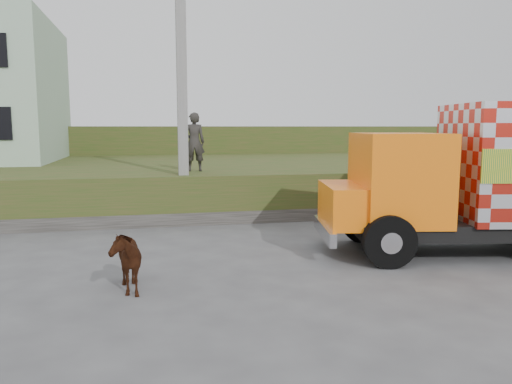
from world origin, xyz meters
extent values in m
plane|color=#474749|center=(0.00, 0.00, 0.00)|extent=(120.00, 120.00, 0.00)
cube|color=#2E4B19|center=(0.00, 10.00, 0.75)|extent=(40.00, 12.00, 1.50)
cube|color=#2E4B19|center=(0.00, 22.00, 1.50)|extent=(40.00, 12.00, 3.00)
cube|color=#595651|center=(-2.00, 4.20, 0.20)|extent=(16.00, 0.50, 0.40)
cube|color=gray|center=(-1.00, 4.60, 4.00)|extent=(0.30, 0.30, 8.00)
cube|color=black|center=(6.06, -0.74, 0.67)|extent=(7.31, 3.53, 0.36)
cube|color=orange|center=(3.63, -0.28, 1.80)|extent=(2.26, 2.67, 2.06)
cube|color=orange|center=(2.46, -0.07, 1.18)|extent=(1.41, 2.32, 0.93)
cube|color=silver|center=(1.95, 0.03, 0.57)|extent=(0.59, 2.36, 0.31)
cylinder|color=black|center=(2.90, -1.35, 0.57)|extent=(1.18, 0.56, 1.13)
cylinder|color=black|center=(3.34, 0.97, 0.57)|extent=(1.18, 0.56, 1.13)
imported|color=#36190D|center=(-2.55, -1.73, 0.60)|extent=(0.89, 1.50, 1.19)
imported|color=#2F2C2A|center=(-0.55, 5.84, 2.47)|extent=(0.73, 0.50, 1.95)
camera|label=1|loc=(-2.03, -10.87, 2.98)|focal=35.00mm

